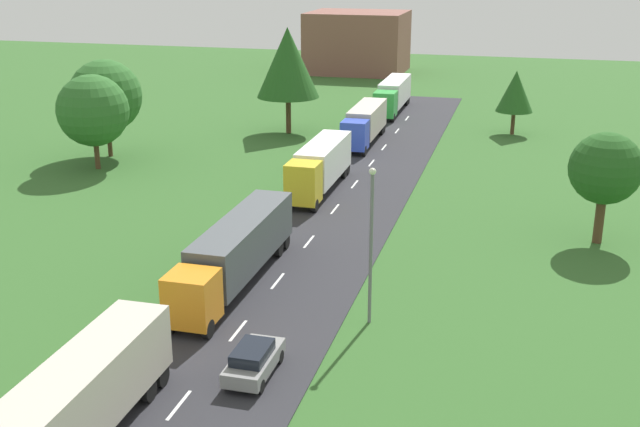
% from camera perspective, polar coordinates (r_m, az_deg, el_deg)
% --- Properties ---
extents(road, '(10.00, 140.00, 0.06)m').
position_cam_1_polar(road, '(41.49, -5.73, -8.22)').
color(road, '#2B2B30').
rests_on(road, ground).
extents(lane_marking_centre, '(0.16, 120.56, 0.01)m').
position_cam_1_polar(lane_marking_centre, '(38.01, -8.01, -10.94)').
color(lane_marking_centre, white).
rests_on(lane_marking_centre, road).
extents(truck_lead, '(2.58, 13.24, 3.63)m').
position_cam_1_polar(truck_lead, '(32.16, -17.81, -13.40)').
color(truck_lead, blue).
rests_on(truck_lead, road).
extents(truck_second, '(2.52, 14.56, 3.62)m').
position_cam_1_polar(truck_second, '(45.83, -6.14, -2.67)').
color(truck_second, orange).
rests_on(truck_second, road).
extents(truck_third, '(2.53, 12.06, 3.76)m').
position_cam_1_polar(truck_third, '(63.42, 0.01, 3.58)').
color(truck_third, yellow).
rests_on(truck_third, road).
extents(truck_fourth, '(2.60, 11.90, 3.61)m').
position_cam_1_polar(truck_fourth, '(79.94, 3.30, 6.65)').
color(truck_fourth, blue).
rests_on(truck_fourth, road).
extents(truck_fifth, '(2.58, 13.23, 3.75)m').
position_cam_1_polar(truck_fifth, '(96.01, 5.36, 8.68)').
color(truck_fifth, green).
rests_on(truck_fifth, road).
extents(car_second, '(1.81, 4.08, 1.54)m').
position_cam_1_polar(car_second, '(36.62, -4.87, -10.62)').
color(car_second, gray).
rests_on(car_second, road).
extents(lamppost_second, '(0.36, 0.36, 8.49)m').
position_cam_1_polar(lamppost_second, '(40.01, 3.75, -1.86)').
color(lamppost_second, slate).
rests_on(lamppost_second, ground).
extents(tree_oak, '(4.78, 4.78, 7.57)m').
position_cam_1_polar(tree_oak, '(54.52, 20.14, 3.08)').
color(tree_oak, '#513823').
rests_on(tree_oak, ground).
extents(tree_birch, '(6.36, 6.36, 8.50)m').
position_cam_1_polar(tree_birch, '(72.27, -16.27, 7.24)').
color(tree_birch, '#513823').
rests_on(tree_birch, ground).
extents(tree_maple, '(6.64, 6.64, 11.23)m').
position_cam_1_polar(tree_maple, '(83.53, -2.37, 10.97)').
color(tree_maple, '#513823').
rests_on(tree_maple, ground).
extents(tree_pine, '(3.92, 3.92, 6.78)m').
position_cam_1_polar(tree_pine, '(85.81, 14.09, 8.65)').
color(tree_pine, '#513823').
rests_on(tree_pine, ground).
extents(tree_ash, '(6.79, 6.79, 9.20)m').
position_cam_1_polar(tree_ash, '(76.51, -15.41, 8.28)').
color(tree_ash, '#513823').
rests_on(tree_ash, ground).
extents(distant_building, '(15.21, 13.18, 9.49)m').
position_cam_1_polar(distant_building, '(128.54, 2.77, 12.41)').
color(distant_building, brown).
rests_on(distant_building, ground).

